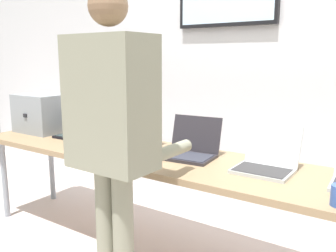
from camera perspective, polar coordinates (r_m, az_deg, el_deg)
The scene contains 8 objects.
back_wall at distance 3.31m, azimuth 13.15°, elevation 7.93°, with size 8.00×0.11×2.47m.
workbench at distance 2.39m, azimuth 2.76°, elevation -6.30°, with size 3.61×0.70×0.74m.
equipment_box at distance 3.44m, azimuth -18.81°, elevation 2.01°, with size 0.44×0.40×0.34m.
laptop_station_0 at distance 3.11m, azimuth -13.60°, elevation -0.65°, with size 0.33×0.27×0.24m.
laptop_station_1 at distance 2.73m, azimuth -6.17°, elevation -2.08°, with size 0.39×0.39×0.23m.
laptop_station_2 at distance 2.44m, azimuth 3.49°, elevation -3.43°, with size 0.38×0.35×0.26m.
laptop_station_3 at distance 2.22m, azimuth 15.28°, elevation -5.24°, with size 0.32×0.34×0.26m.
person at distance 1.85m, azimuth -8.68°, elevation -0.10°, with size 0.44×0.59×1.73m.
Camera 1 is at (1.19, -1.95, 1.40)m, focal length 38.74 mm.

